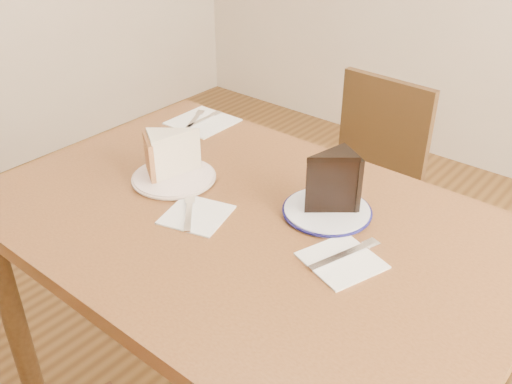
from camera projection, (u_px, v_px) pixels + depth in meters
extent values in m
cube|color=#4B2A14|center=(246.00, 225.00, 1.28)|extent=(1.20, 0.80, 0.04)
cylinder|color=#331E0F|center=(15.00, 321.00, 1.54)|extent=(0.06, 0.06, 0.71)
cylinder|color=#331E0F|center=(193.00, 215.00, 1.99)|extent=(0.06, 0.06, 0.71)
cylinder|color=#331E0F|center=(504.00, 370.00, 1.40)|extent=(0.06, 0.06, 0.71)
cube|color=black|center=(349.00, 198.00, 1.95)|extent=(0.42, 0.42, 0.04)
cylinder|color=black|center=(409.00, 249.00, 2.07)|extent=(0.04, 0.04, 0.41)
cylinder|color=black|center=(333.00, 215.00, 2.27)|extent=(0.04, 0.04, 0.41)
cylinder|color=black|center=(357.00, 295.00, 1.86)|extent=(0.04, 0.04, 0.41)
cylinder|color=black|center=(278.00, 253.00, 2.05)|extent=(0.04, 0.04, 0.41)
cube|color=black|center=(384.00, 129.00, 1.96)|extent=(0.34, 0.04, 0.36)
cylinder|color=silver|center=(174.00, 178.00, 1.41)|extent=(0.20, 0.20, 0.01)
cylinder|color=white|center=(327.00, 211.00, 1.28)|extent=(0.19, 0.19, 0.01)
cube|color=white|center=(197.00, 215.00, 1.27)|extent=(0.17, 0.17, 0.00)
cube|color=white|center=(342.00, 260.00, 1.13)|extent=(0.17, 0.17, 0.00)
cube|color=white|center=(203.00, 122.00, 1.70)|extent=(0.17, 0.17, 0.00)
cube|color=white|center=(189.00, 214.00, 1.27)|extent=(0.11, 0.11, 0.00)
cube|color=silver|center=(344.00, 255.00, 1.14)|extent=(0.07, 0.17, 0.00)
cube|color=silver|center=(204.00, 119.00, 1.71)|extent=(0.02, 0.14, 0.00)
cube|color=silver|center=(193.00, 121.00, 1.70)|extent=(0.09, 0.15, 0.00)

